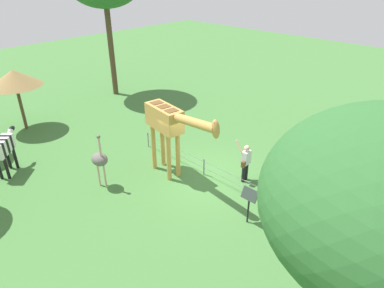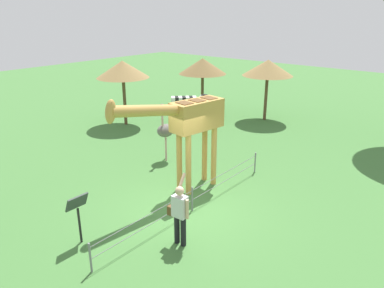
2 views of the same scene
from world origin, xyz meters
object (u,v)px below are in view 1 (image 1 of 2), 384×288
object	(u,v)px
giraffe	(170,124)
ostrich	(100,159)
visitor	(246,161)
info_sign	(249,199)
shade_hut_aside	(14,78)
zebra	(4,147)

from	to	relation	value
giraffe	ostrich	distance (m)	2.94
visitor	info_sign	world-z (taller)	visitor
giraffe	info_sign	distance (m)	4.16
visitor	shade_hut_aside	xyz separation A→B (m)	(-11.14, -3.90, 1.80)
info_sign	zebra	bearing A→B (deg)	-154.65
giraffe	info_sign	size ratio (longest dim) A/B	3.05
zebra	info_sign	bearing A→B (deg)	25.35
visitor	ostrich	world-z (taller)	ostrich
visitor	zebra	size ratio (longest dim) A/B	1.06
giraffe	info_sign	world-z (taller)	giraffe
ostrich	giraffe	bearing A→B (deg)	59.16
giraffe	ostrich	bearing A→B (deg)	-120.84
visitor	zebra	distance (m)	9.62
giraffe	ostrich	world-z (taller)	giraffe
ostrich	info_sign	size ratio (longest dim) A/B	1.70
giraffe	visitor	size ratio (longest dim) A/B	2.28
zebra	ostrich	bearing A→B (deg)	30.28
ostrich	shade_hut_aside	bearing A→B (deg)	178.66
shade_hut_aside	info_sign	distance (m)	12.95
giraffe	ostrich	size ratio (longest dim) A/B	1.79
zebra	shade_hut_aside	world-z (taller)	shade_hut_aside
ostrich	shade_hut_aside	xyz separation A→B (m)	(-7.36, 0.17, 1.53)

